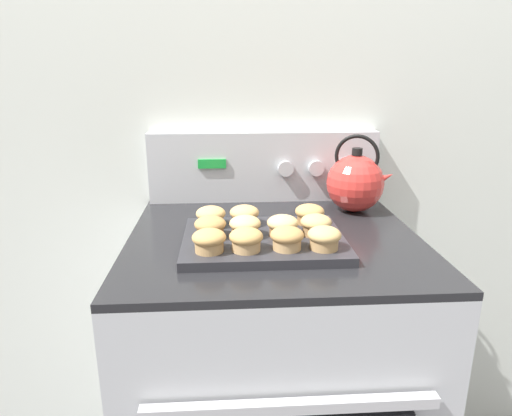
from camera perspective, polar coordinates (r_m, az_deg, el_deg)
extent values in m
cube|color=silver|center=(1.47, 0.82, 11.78)|extent=(8.00, 0.05, 2.40)
cube|color=#B7BABF|center=(1.40, 1.96, -21.69)|extent=(0.73, 0.69, 0.91)
cube|color=#B2B2B7|center=(0.96, 4.44, -23.60)|extent=(0.58, 0.02, 0.02)
cube|color=black|center=(1.17, 2.19, -3.64)|extent=(0.73, 0.69, 0.02)
cube|color=#B7BABF|center=(1.44, 0.96, 5.21)|extent=(0.71, 0.05, 0.22)
cube|color=green|center=(1.40, -5.52, 5.52)|extent=(0.09, 0.01, 0.03)
cylinder|color=#B7BABF|center=(1.41, 3.74, 4.93)|extent=(0.05, 0.02, 0.05)
cylinder|color=#B7BABF|center=(1.43, 7.54, 4.95)|extent=(0.05, 0.02, 0.05)
cylinder|color=#B7BABF|center=(1.45, 11.25, 4.95)|extent=(0.05, 0.02, 0.05)
cube|color=#28282D|center=(1.09, 0.94, -4.07)|extent=(0.38, 0.30, 0.02)
cylinder|color=tan|center=(1.00, -5.86, -4.72)|extent=(0.06, 0.06, 0.03)
ellipsoid|color=tan|center=(0.99, -5.90, -3.68)|extent=(0.07, 0.07, 0.04)
cylinder|color=tan|center=(1.00, -1.24, -4.62)|extent=(0.06, 0.06, 0.03)
ellipsoid|color=tan|center=(0.99, -1.24, -3.58)|extent=(0.07, 0.07, 0.04)
cylinder|color=tan|center=(1.01, 3.88, -4.42)|extent=(0.06, 0.06, 0.03)
ellipsoid|color=#B2844C|center=(1.00, 3.91, -3.39)|extent=(0.07, 0.07, 0.04)
cylinder|color=tan|center=(1.02, 8.50, -4.35)|extent=(0.06, 0.06, 0.03)
ellipsoid|color=tan|center=(1.02, 8.54, -3.33)|extent=(0.07, 0.07, 0.04)
cylinder|color=olive|center=(1.08, -5.72, -2.98)|extent=(0.06, 0.06, 0.03)
ellipsoid|color=#B2844C|center=(1.08, -5.75, -2.01)|extent=(0.07, 0.07, 0.04)
cylinder|color=olive|center=(1.08, -1.37, -2.91)|extent=(0.06, 0.06, 0.03)
ellipsoid|color=tan|center=(1.08, -1.38, -1.94)|extent=(0.07, 0.07, 0.04)
cylinder|color=olive|center=(1.09, 3.33, -2.82)|extent=(0.06, 0.06, 0.03)
ellipsoid|color=tan|center=(1.08, 3.35, -1.86)|extent=(0.07, 0.07, 0.04)
cylinder|color=#A37A4C|center=(1.10, 7.48, -2.70)|extent=(0.06, 0.06, 0.03)
ellipsoid|color=tan|center=(1.10, 7.52, -1.74)|extent=(0.07, 0.07, 0.04)
cylinder|color=#A37A4C|center=(1.16, -5.65, -1.60)|extent=(0.06, 0.06, 0.03)
ellipsoid|color=tan|center=(1.15, -5.68, -0.69)|extent=(0.07, 0.07, 0.04)
cylinder|color=tan|center=(1.16, -1.45, -1.47)|extent=(0.06, 0.06, 0.03)
ellipsoid|color=tan|center=(1.16, -1.46, -0.56)|extent=(0.07, 0.07, 0.04)
cylinder|color=olive|center=(1.18, 6.69, -1.32)|extent=(0.06, 0.06, 0.03)
ellipsoid|color=tan|center=(1.17, 6.73, -0.43)|extent=(0.07, 0.07, 0.04)
sphere|color=red|center=(1.36, 12.29, 3.03)|extent=(0.17, 0.17, 0.17)
cylinder|color=black|center=(1.34, 12.54, 6.90)|extent=(0.03, 0.03, 0.02)
cone|color=red|center=(1.35, 15.57, 3.58)|extent=(0.08, 0.06, 0.06)
torus|color=black|center=(1.35, 12.50, 6.30)|extent=(0.12, 0.06, 0.13)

